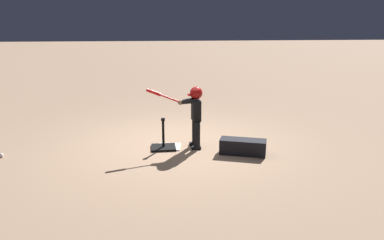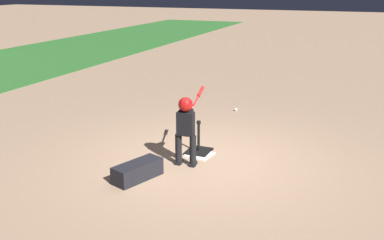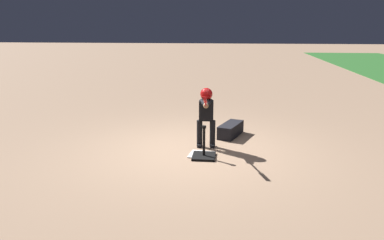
% 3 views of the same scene
% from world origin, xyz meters
% --- Properties ---
extents(ground_plane, '(90.00, 90.00, 0.00)m').
position_xyz_m(ground_plane, '(0.00, 0.00, 0.00)').
color(ground_plane, '#93755B').
extents(home_plate, '(0.50, 0.50, 0.02)m').
position_xyz_m(home_plate, '(0.22, 0.20, 0.01)').
color(home_plate, white).
rests_on(home_plate, ground_plane).
extents(batting_tee, '(0.47, 0.42, 0.61)m').
position_xyz_m(batting_tee, '(0.33, 0.26, 0.07)').
color(batting_tee, black).
rests_on(batting_tee, ground_plane).
extents(batter_child, '(1.06, 0.38, 1.19)m').
position_xyz_m(batter_child, '(-0.27, 0.25, 0.76)').
color(batter_child, black).
rests_on(batter_child, ground_plane).
extents(equipment_bag, '(0.90, 0.59, 0.28)m').
position_xyz_m(equipment_bag, '(-1.11, 0.74, 0.14)').
color(equipment_bag, black).
rests_on(equipment_bag, ground_plane).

